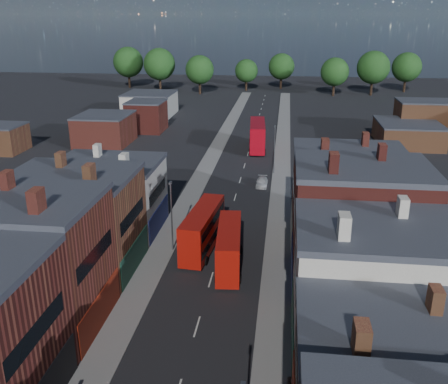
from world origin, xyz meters
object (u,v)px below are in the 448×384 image
(car_2, at_px, (190,234))
(car_3, at_px, (262,182))
(bus_1, at_px, (229,247))
(bus_2, at_px, (257,135))
(bus_0, at_px, (203,229))

(car_2, distance_m, car_3, 21.55)
(bus_1, xyz_separation_m, car_3, (2.06, 26.68, -1.76))
(bus_2, height_order, car_3, bus_2)
(bus_0, distance_m, car_3, 23.63)
(bus_0, height_order, car_3, bus_0)
(bus_2, xyz_separation_m, car_3, (2.06, -22.10, -2.28))
(bus_0, xyz_separation_m, bus_1, (3.38, -3.77, -0.19))
(car_3, bearing_deg, car_2, -109.08)
(bus_1, distance_m, car_2, 8.52)
(bus_0, height_order, car_2, bus_0)
(bus_2, bearing_deg, car_3, -88.34)
(bus_0, distance_m, car_2, 3.84)
(bus_1, relative_size, car_2, 2.57)
(bus_0, bearing_deg, car_3, 82.17)
(bus_0, bearing_deg, bus_2, 91.24)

